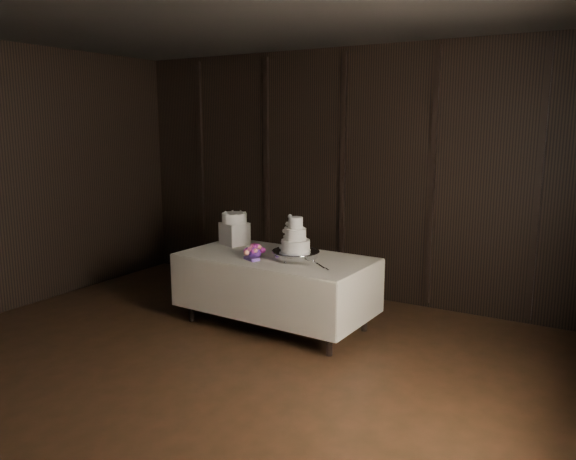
{
  "coord_description": "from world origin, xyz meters",
  "views": [
    {
      "loc": [
        2.9,
        -2.73,
        2.11
      ],
      "look_at": [
        0.06,
        2.07,
        1.05
      ],
      "focal_mm": 35.0,
      "sensor_mm": 36.0,
      "label": 1
    }
  ],
  "objects_px": {
    "box_pedestal": "(235,234)",
    "small_cake": "(234,218)",
    "cake_stand": "(296,255)",
    "bouquet": "(254,251)",
    "wedding_cake": "(293,238)",
    "display_table": "(276,288)"
  },
  "relations": [
    {
      "from": "cake_stand",
      "to": "wedding_cake",
      "type": "bearing_deg",
      "value": -150.26
    },
    {
      "from": "bouquet",
      "to": "box_pedestal",
      "type": "distance_m",
      "value": 0.67
    },
    {
      "from": "cake_stand",
      "to": "bouquet",
      "type": "relative_size",
      "value": 1.28
    },
    {
      "from": "display_table",
      "to": "bouquet",
      "type": "distance_m",
      "value": 0.46
    },
    {
      "from": "cake_stand",
      "to": "box_pedestal",
      "type": "xyz_separation_m",
      "value": [
        -0.96,
        0.28,
        0.08
      ]
    },
    {
      "from": "bouquet",
      "to": "box_pedestal",
      "type": "relative_size",
      "value": 1.45
    },
    {
      "from": "display_table",
      "to": "cake_stand",
      "type": "distance_m",
      "value": 0.46
    },
    {
      "from": "display_table",
      "to": "small_cake",
      "type": "height_order",
      "value": "small_cake"
    },
    {
      "from": "box_pedestal",
      "to": "small_cake",
      "type": "distance_m",
      "value": 0.18
    },
    {
      "from": "wedding_cake",
      "to": "bouquet",
      "type": "relative_size",
      "value": 0.91
    },
    {
      "from": "cake_stand",
      "to": "wedding_cake",
      "type": "xyz_separation_m",
      "value": [
        -0.03,
        -0.01,
        0.18
      ]
    },
    {
      "from": "bouquet",
      "to": "small_cake",
      "type": "bearing_deg",
      "value": 143.29
    },
    {
      "from": "display_table",
      "to": "wedding_cake",
      "type": "relative_size",
      "value": 5.88
    },
    {
      "from": "display_table",
      "to": "wedding_cake",
      "type": "bearing_deg",
      "value": -7.65
    },
    {
      "from": "cake_stand",
      "to": "box_pedestal",
      "type": "height_order",
      "value": "box_pedestal"
    },
    {
      "from": "display_table",
      "to": "small_cake",
      "type": "xyz_separation_m",
      "value": [
        -0.7,
        0.25,
        0.65
      ]
    },
    {
      "from": "cake_stand",
      "to": "bouquet",
      "type": "distance_m",
      "value": 0.44
    },
    {
      "from": "cake_stand",
      "to": "box_pedestal",
      "type": "relative_size",
      "value": 1.86
    },
    {
      "from": "display_table",
      "to": "box_pedestal",
      "type": "relative_size",
      "value": 7.8
    },
    {
      "from": "cake_stand",
      "to": "box_pedestal",
      "type": "bearing_deg",
      "value": 163.75
    },
    {
      "from": "display_table",
      "to": "box_pedestal",
      "type": "distance_m",
      "value": 0.88
    },
    {
      "from": "wedding_cake",
      "to": "box_pedestal",
      "type": "bearing_deg",
      "value": 164.25
    }
  ]
}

